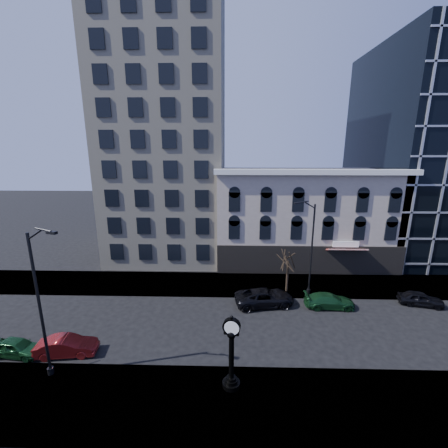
{
  "coord_description": "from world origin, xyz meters",
  "views": [
    {
      "loc": [
        2.71,
        -22.61,
        14.88
      ],
      "look_at": [
        2.0,
        4.0,
        8.0
      ],
      "focal_mm": 24.0,
      "sensor_mm": 36.0,
      "label": 1
    }
  ],
  "objects_px": {
    "car_near_a": "(17,347)",
    "car_near_b": "(67,346)",
    "street_clock": "(231,355)",
    "street_lamp_near": "(42,266)"
  },
  "relations": [
    {
      "from": "car_near_a",
      "to": "car_near_b",
      "type": "bearing_deg",
      "value": -80.82
    },
    {
      "from": "car_near_a",
      "to": "car_near_b",
      "type": "distance_m",
      "value": 3.61
    },
    {
      "from": "street_clock",
      "to": "car_near_b",
      "type": "relative_size",
      "value": 1.17
    },
    {
      "from": "street_clock",
      "to": "car_near_a",
      "type": "height_order",
      "value": "street_clock"
    },
    {
      "from": "street_lamp_near",
      "to": "car_near_b",
      "type": "xyz_separation_m",
      "value": [
        -0.73,
        2.29,
        -7.29
      ]
    },
    {
      "from": "street_clock",
      "to": "street_lamp_near",
      "type": "relative_size",
      "value": 0.48
    },
    {
      "from": "car_near_a",
      "to": "street_clock",
      "type": "bearing_deg",
      "value": -92.97
    },
    {
      "from": "street_clock",
      "to": "street_lamp_near",
      "type": "bearing_deg",
      "value": -171.59
    },
    {
      "from": "street_clock",
      "to": "street_lamp_near",
      "type": "distance_m",
      "value": 12.69
    },
    {
      "from": "street_lamp_near",
      "to": "car_near_b",
      "type": "relative_size",
      "value": 2.44
    }
  ]
}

